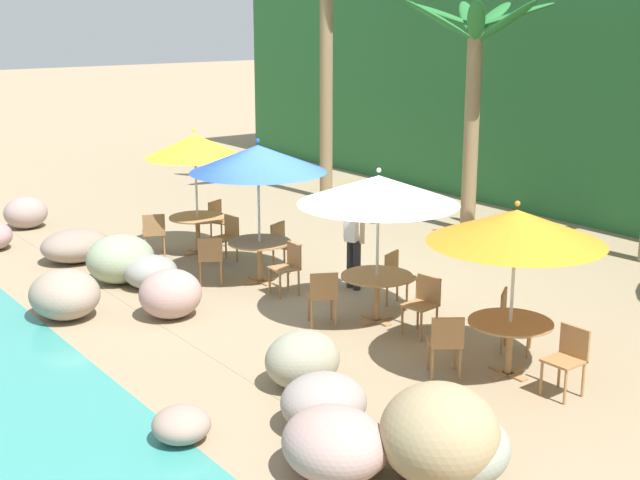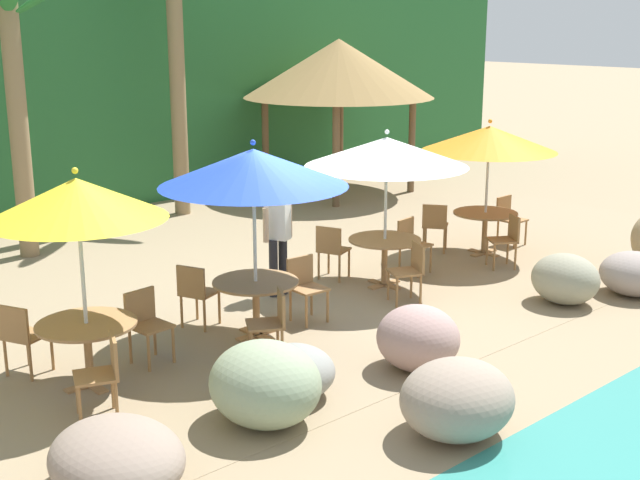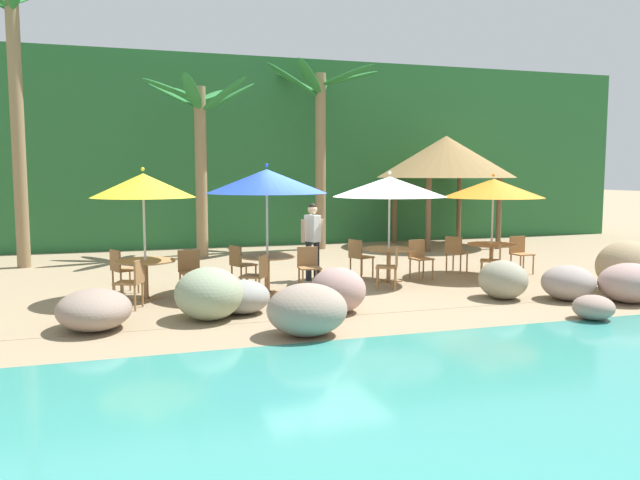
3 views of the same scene
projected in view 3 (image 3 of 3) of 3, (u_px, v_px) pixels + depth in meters
name	position (u px, v px, depth m)	size (l,w,h in m)	color
ground_plane	(319.00, 288.00, 13.15)	(120.00, 120.00, 0.00)	#937F60
terrace_deck	(319.00, 288.00, 13.15)	(18.00, 5.20, 0.01)	#937F60
foliage_backdrop	(237.00, 153.00, 21.36)	(28.00, 2.40, 6.00)	#286633
rock_seawall	(414.00, 290.00, 10.93)	(14.44, 2.96, 1.03)	gray
umbrella_yellow	(143.00, 186.00, 11.74)	(1.90, 1.90, 2.46)	silver
dining_table_yellow	(145.00, 267.00, 11.90)	(1.10, 1.10, 0.74)	#A37547
chair_yellow_seaward	(190.00, 269.00, 12.33)	(0.46, 0.47, 0.87)	#9E7042
chair_yellow_inland	(121.00, 268.00, 12.48)	(0.56, 0.56, 0.87)	#9E7042
chair_yellow_left	(133.00, 280.00, 11.06)	(0.56, 0.55, 0.87)	#9E7042
umbrella_blue	(267.00, 181.00, 12.40)	(2.35, 2.35, 2.54)	silver
dining_table_blue	(267.00, 262.00, 12.57)	(1.10, 1.10, 0.74)	#A37547
chair_blue_seaward	(309.00, 265.00, 12.87)	(0.45, 0.46, 0.87)	#9E7042
chair_blue_inland	(240.00, 263.00, 13.17)	(0.55, 0.55, 0.87)	#9E7042
chair_blue_left	(258.00, 274.00, 11.74)	(0.58, 0.58, 0.87)	#9E7042
umbrella_white	(390.00, 187.00, 13.60)	(2.43, 2.43, 2.39)	silver
dining_table_white	(389.00, 254.00, 13.75)	(1.10, 1.10, 0.74)	#A37547
chair_white_seaward	(419.00, 256.00, 14.21)	(0.48, 0.48, 0.87)	#9E7042
chair_white_inland	(359.00, 255.00, 14.36)	(0.55, 0.55, 0.87)	#9E7042
chair_white_left	(391.00, 265.00, 12.91)	(0.57, 0.57, 0.87)	#9E7042
umbrella_orange	(493.00, 188.00, 14.48)	(2.27, 2.27, 2.34)	silver
dining_table_orange	(492.00, 249.00, 14.62)	(1.10, 1.10, 0.74)	#A37547
chair_orange_seaward	(520.00, 252.00, 15.01)	(0.44, 0.44, 0.87)	#9E7042
chair_orange_inland	(455.00, 251.00, 15.08)	(0.59, 0.59, 0.87)	#9E7042
chair_orange_left	(495.00, 259.00, 13.80)	(0.59, 0.59, 0.87)	#9E7042
palm_tree_nearest	(15.00, 76.00, 15.51)	(3.33, 3.66, 7.23)	olive
palm_tree_second	(200.00, 133.00, 17.49)	(3.17, 3.11, 4.88)	olive
palm_tree_third	(320.00, 124.00, 19.49)	(3.59, 3.23, 5.59)	olive
palapa_hut	(446.00, 157.00, 20.41)	(4.40, 4.40, 3.52)	brown
waiter_in_white	(313.00, 236.00, 13.95)	(0.52, 0.39, 1.70)	#232328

